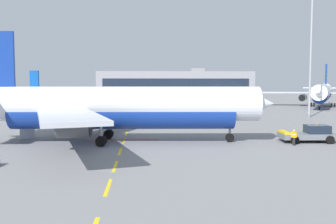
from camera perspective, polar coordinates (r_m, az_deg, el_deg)
ground at (r=64.59m, az=14.07°, el=-1.53°), size 400.00×400.00×0.00m
apron_paint_markings at (r=58.78m, az=-5.94°, el=-2.00°), size 8.00×94.24×0.01m
airliner_foreground at (r=41.68m, az=-7.70°, el=0.77°), size 34.79×34.58×12.20m
pushback_tug at (r=44.75m, az=20.75°, el=-3.15°), size 6.13×3.42×2.08m
airliner_mid_left at (r=109.05m, az=22.53°, el=2.74°), size 30.95×32.82×12.17m
airliner_far_center at (r=118.11m, az=-22.98°, el=2.48°), size 25.91×24.12×9.94m
ground_crew_worker at (r=41.69m, az=18.64°, el=-3.55°), size 0.53×0.53×1.69m
uld_cargo_container at (r=47.87m, az=-20.61°, el=-2.79°), size 1.89×1.86×1.60m
apron_light_mast_far at (r=76.49m, az=21.03°, el=11.71°), size 1.80×1.80×27.00m
terminal_satellite at (r=169.20m, az=1.03°, el=4.20°), size 68.00×20.07×13.10m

